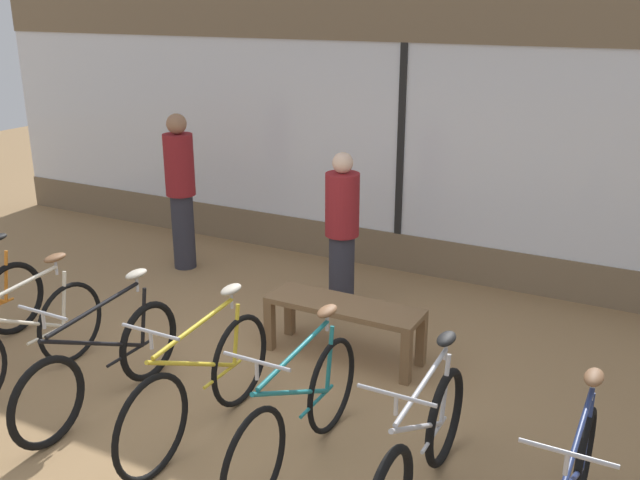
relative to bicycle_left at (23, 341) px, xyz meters
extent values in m
plane|color=#99754C|center=(1.69, 0.48, -0.40)|extent=(24.00, 24.00, 0.00)
cube|color=#7A664C|center=(1.69, 3.93, -0.18)|extent=(12.00, 0.08, 0.45)
cube|color=white|center=(1.69, 3.93, 1.12)|extent=(12.00, 0.04, 2.15)
cube|color=#7A664C|center=(1.69, 3.93, 2.50)|extent=(12.00, 0.08, 0.60)
cube|color=black|center=(1.69, 3.90, 1.12)|extent=(0.08, 0.02, 2.15)
torus|color=black|center=(-0.90, 0.65, -0.05)|extent=(0.06, 0.70, 0.70)
cylinder|color=orange|center=(-0.90, 0.61, 0.19)|extent=(0.03, 0.11, 0.49)
torus|color=black|center=(0.00, 0.50, -0.04)|extent=(0.04, 0.72, 0.72)
cylinder|color=beige|center=(0.00, -0.06, 0.20)|extent=(0.03, 0.97, 0.51)
cylinder|color=beige|center=(0.00, 0.46, 0.20)|extent=(0.03, 0.11, 0.49)
cylinder|color=beige|center=(0.00, -0.03, 0.47)|extent=(0.03, 0.89, 0.10)
cylinder|color=beige|center=(0.00, 0.27, -0.04)|extent=(0.03, 0.47, 0.03)
cylinder|color=#B2B2B7|center=(0.00, 0.42, 0.51)|extent=(0.02, 0.02, 0.14)
ellipsoid|color=brown|center=(0.00, 0.42, 0.59)|extent=(0.11, 0.22, 0.06)
torus|color=black|center=(0.82, 0.57, -0.06)|extent=(0.06, 0.68, 0.68)
torus|color=black|center=(0.82, -0.50, -0.06)|extent=(0.06, 0.68, 0.68)
cylinder|color=black|center=(0.82, 0.00, 0.18)|extent=(0.03, 1.01, 0.51)
cylinder|color=black|center=(0.82, 0.53, 0.18)|extent=(0.03, 0.11, 0.49)
cylinder|color=black|center=(0.82, 0.03, 0.45)|extent=(0.03, 0.93, 0.10)
cylinder|color=black|center=(0.82, 0.33, -0.06)|extent=(0.03, 0.49, 0.03)
cylinder|color=#B2B2B7|center=(0.82, 0.49, 0.49)|extent=(0.02, 0.02, 0.14)
ellipsoid|color=#B2A893|center=(0.82, 0.49, 0.57)|extent=(0.11, 0.22, 0.06)
cylinder|color=#B2B2B7|center=(0.82, -0.44, 0.55)|extent=(0.02, 0.02, 0.12)
cylinder|color=#ADADB2|center=(0.82, -0.44, 0.61)|extent=(0.46, 0.02, 0.02)
torus|color=black|center=(1.70, 0.61, -0.04)|extent=(0.04, 0.73, 0.73)
torus|color=black|center=(1.70, -0.42, -0.04)|extent=(0.04, 0.73, 0.73)
cylinder|color=gold|center=(1.70, 0.05, 0.20)|extent=(0.03, 0.97, 0.51)
cylinder|color=gold|center=(1.70, 0.57, 0.20)|extent=(0.03, 0.11, 0.49)
cylinder|color=gold|center=(1.70, 0.08, 0.48)|extent=(0.03, 0.90, 0.10)
cylinder|color=gold|center=(1.70, 0.38, -0.04)|extent=(0.03, 0.47, 0.03)
cylinder|color=#B2B2B7|center=(1.70, 0.53, 0.51)|extent=(0.02, 0.02, 0.14)
ellipsoid|color=#B2A893|center=(1.70, 0.53, 0.59)|extent=(0.11, 0.22, 0.06)
cylinder|color=#B2B2B7|center=(1.70, -0.36, 0.57)|extent=(0.02, 0.02, 0.12)
cylinder|color=#ADADB2|center=(1.70, -0.36, 0.63)|extent=(0.46, 0.02, 0.02)
torus|color=black|center=(2.50, 0.62, -0.05)|extent=(0.04, 0.71, 0.71)
torus|color=black|center=(2.50, -0.42, -0.05)|extent=(0.04, 0.71, 0.71)
cylinder|color=#1E7A7F|center=(2.50, 0.06, 0.19)|extent=(0.03, 0.98, 0.51)
cylinder|color=#1E7A7F|center=(2.50, 0.58, 0.19)|extent=(0.03, 0.11, 0.49)
cylinder|color=#1E7A7F|center=(2.50, 0.09, 0.47)|extent=(0.03, 0.91, 0.10)
cylinder|color=#1E7A7F|center=(2.50, 0.39, -0.05)|extent=(0.03, 0.47, 0.03)
cylinder|color=#B2B2B7|center=(2.50, 0.54, 0.50)|extent=(0.02, 0.02, 0.14)
ellipsoid|color=brown|center=(2.50, 0.54, 0.58)|extent=(0.11, 0.22, 0.06)
cylinder|color=#B2B2B7|center=(2.50, -0.36, 0.56)|extent=(0.02, 0.02, 0.12)
cylinder|color=#ADADB2|center=(2.50, -0.36, 0.62)|extent=(0.46, 0.02, 0.02)
torus|color=black|center=(3.36, 0.63, -0.06)|extent=(0.06, 0.69, 0.69)
cylinder|color=#BCBCC1|center=(3.36, 0.09, 0.18)|extent=(0.03, 0.93, 0.51)
cylinder|color=#BCBCC1|center=(3.36, 0.59, 0.18)|extent=(0.03, 0.11, 0.49)
cylinder|color=#BCBCC1|center=(3.36, 0.12, 0.45)|extent=(0.03, 0.86, 0.10)
cylinder|color=#BCBCC1|center=(3.36, 0.40, -0.06)|extent=(0.03, 0.45, 0.03)
cylinder|color=#B2B2B7|center=(3.36, 0.55, 0.49)|extent=(0.02, 0.02, 0.14)
ellipsoid|color=black|center=(3.36, 0.55, 0.57)|extent=(0.11, 0.22, 0.06)
cylinder|color=#B2B2B7|center=(3.36, -0.31, 0.55)|extent=(0.02, 0.02, 0.12)
cylinder|color=#ADADB2|center=(3.36, -0.31, 0.61)|extent=(0.46, 0.02, 0.02)
torus|color=black|center=(4.27, 0.56, -0.06)|extent=(0.05, 0.68, 0.68)
cylinder|color=navy|center=(4.27, 0.01, 0.18)|extent=(0.03, 0.96, 0.51)
cylinder|color=navy|center=(4.27, 0.52, 0.18)|extent=(0.03, 0.11, 0.49)
cylinder|color=navy|center=(4.27, 0.04, 0.45)|extent=(0.03, 0.89, 0.10)
cylinder|color=#B2B2B7|center=(4.27, 0.48, 0.49)|extent=(0.02, 0.02, 0.14)
ellipsoid|color=brown|center=(4.27, 0.48, 0.57)|extent=(0.11, 0.22, 0.06)
cylinder|color=#B2B2B7|center=(4.27, -0.41, 0.55)|extent=(0.02, 0.02, 0.12)
cylinder|color=#ADADB2|center=(4.27, -0.41, 0.61)|extent=(0.46, 0.02, 0.02)
cube|color=brown|center=(2.09, 1.67, 0.09)|extent=(1.40, 0.44, 0.05)
cube|color=brown|center=(1.43, 1.49, -0.17)|extent=(0.08, 0.08, 0.47)
cube|color=brown|center=(2.75, 1.49, -0.17)|extent=(0.08, 0.08, 0.47)
cube|color=brown|center=(1.43, 1.85, -0.17)|extent=(0.08, 0.08, 0.47)
cube|color=brown|center=(2.75, 1.85, -0.17)|extent=(0.08, 0.08, 0.47)
cylinder|color=#2D2D38|center=(1.60, 2.60, 0.00)|extent=(0.28, 0.28, 0.80)
cylinder|color=maroon|center=(1.60, 2.60, 0.71)|extent=(0.37, 0.37, 0.63)
sphere|color=beige|center=(1.60, 2.60, 1.13)|extent=(0.21, 0.21, 0.21)
cylinder|color=#2D2D38|center=(-0.58, 2.81, 0.04)|extent=(0.28, 0.28, 0.89)
cylinder|color=maroon|center=(-0.58, 2.81, 0.84)|extent=(0.36, 0.36, 0.71)
sphere|color=#9E7051|center=(-0.58, 2.81, 1.31)|extent=(0.23, 0.23, 0.23)
camera|label=1|loc=(4.57, -3.48, 2.64)|focal=40.00mm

